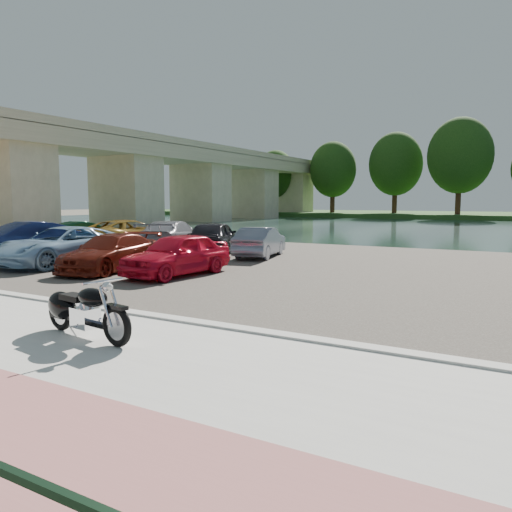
% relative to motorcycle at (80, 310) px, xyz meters
% --- Properties ---
extents(ground, '(200.00, 200.00, 0.00)m').
position_rel_motorcycle_xyz_m(ground, '(0.11, -0.25, -0.56)').
color(ground, '#595447').
rests_on(ground, ground).
extents(promenade, '(60.00, 6.00, 0.10)m').
position_rel_motorcycle_xyz_m(promenade, '(0.11, -1.25, -0.51)').
color(promenade, beige).
rests_on(promenade, ground).
extents(kerb, '(60.00, 0.30, 0.14)m').
position_rel_motorcycle_xyz_m(kerb, '(0.11, 1.75, -0.49)').
color(kerb, beige).
rests_on(kerb, ground).
extents(parking_lot, '(60.00, 18.00, 0.04)m').
position_rel_motorcycle_xyz_m(parking_lot, '(0.11, 10.75, -0.54)').
color(parking_lot, '#3C3831').
rests_on(parking_lot, ground).
extents(river, '(120.00, 40.00, 0.00)m').
position_rel_motorcycle_xyz_m(river, '(0.11, 39.75, -0.56)').
color(river, '#1B312D').
rests_on(river, ground).
extents(far_bank, '(120.00, 24.00, 0.60)m').
position_rel_motorcycle_xyz_m(far_bank, '(0.11, 71.75, -0.26)').
color(far_bank, '#22491A').
rests_on(far_bank, ground).
extents(bridge, '(7.00, 56.00, 8.55)m').
position_rel_motorcycle_xyz_m(bridge, '(-27.89, 40.77, 4.96)').
color(bridge, tan).
rests_on(bridge, ground).
extents(motorcycle, '(2.32, 0.78, 1.05)m').
position_rel_motorcycle_xyz_m(motorcycle, '(0.00, 0.00, 0.00)').
color(motorcycle, black).
rests_on(motorcycle, promenade).
extents(car_1, '(2.61, 4.92, 1.54)m').
position_rel_motorcycle_xyz_m(car_1, '(-10.91, 6.56, 0.25)').
color(car_1, '#141D41').
rests_on(car_1, parking_lot).
extents(car_2, '(2.56, 5.21, 1.42)m').
position_rel_motorcycle_xyz_m(car_2, '(-8.56, 6.59, 0.19)').
color(car_2, '#92B7D5').
rests_on(car_2, parking_lot).
extents(car_3, '(2.45, 4.53, 1.25)m').
position_rel_motorcycle_xyz_m(car_3, '(-5.86, 6.35, 0.10)').
color(car_3, '#5E180D').
rests_on(car_3, parking_lot).
extents(car_4, '(1.89, 4.10, 1.36)m').
position_rel_motorcycle_xyz_m(car_4, '(-3.23, 6.65, 0.16)').
color(car_4, red).
rests_on(car_4, parking_lot).
extents(car_5, '(2.79, 4.26, 1.33)m').
position_rel_motorcycle_xyz_m(car_5, '(-13.39, 11.93, 0.14)').
color(car_5, '#103C21').
rests_on(car_5, parking_lot).
extents(car_6, '(3.25, 5.49, 1.43)m').
position_rel_motorcycle_xyz_m(car_6, '(-10.99, 12.60, 0.19)').
color(car_6, olive).
rests_on(car_6, parking_lot).
extents(car_7, '(3.64, 5.40, 1.45)m').
position_rel_motorcycle_xyz_m(car_7, '(-8.26, 12.57, 0.20)').
color(car_7, gray).
rests_on(car_7, parking_lot).
extents(car_8, '(3.26, 4.77, 1.51)m').
position_rel_motorcycle_xyz_m(car_8, '(-5.79, 12.45, 0.23)').
color(car_8, black).
rests_on(car_8, parking_lot).
extents(car_9, '(2.20, 4.04, 1.26)m').
position_rel_motorcycle_xyz_m(car_9, '(-3.50, 12.55, 0.11)').
color(car_9, slate).
rests_on(car_9, parking_lot).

